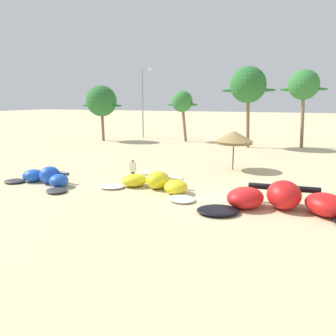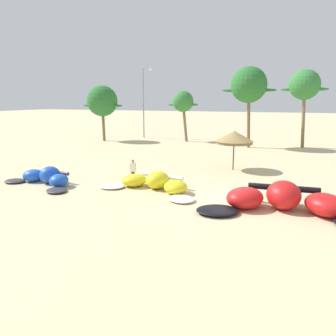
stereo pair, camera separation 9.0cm
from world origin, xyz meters
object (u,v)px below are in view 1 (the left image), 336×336
palm_left (182,102)px  palm_center_left (304,86)px  palm_left_of_gap (248,85)px  lamppost_west (143,100)px  person_near_kites (133,172)px  palm_leftmost (101,101)px  kite_left (154,183)px  beach_umbrella_near_van (234,137)px  kite_left_of_center (284,200)px  kite_far_left (46,178)px

palm_left → palm_center_left: 14.43m
palm_left_of_gap → lamppost_west: 15.78m
person_near_kites → palm_left: bearing=101.1°
palm_left → lamppost_west: lamppost_west is taller
palm_leftmost → palm_left_of_gap: 18.60m
kite_left → lamppost_west: (-12.60, 24.73, 4.89)m
beach_umbrella_near_van → palm_left: (-9.49, 15.32, 2.50)m
kite_left_of_center → beach_umbrella_near_van: bearing=115.2°
beach_umbrella_near_van → palm_left: palm_left is taller
kite_far_left → palm_left: palm_left is taller
palm_left → palm_left_of_gap: 9.14m
person_near_kites → kite_left: bearing=-20.6°
kite_left_of_center → palm_center_left: palm_center_left is taller
person_near_kites → palm_leftmost: palm_leftmost is taller
kite_left → palm_left: (-6.12, 22.80, 4.63)m
kite_far_left → palm_left_of_gap: size_ratio=0.64×
person_near_kites → palm_left_of_gap: (4.25, 19.56, 6.09)m
kite_far_left → person_near_kites: 5.64m
kite_left → kite_left_of_center: size_ratio=0.80×
kite_far_left → palm_left: bearing=87.8°
kite_left → palm_left: 24.05m
palm_leftmost → palm_left_of_gap: (18.50, 0.86, 1.76)m
palm_leftmost → palm_left: 10.50m
palm_left_of_gap → palm_center_left: bearing=21.4°
palm_left_of_gap → kite_left: bearing=-96.9°
kite_left_of_center → palm_leftmost: (-23.50, 20.58, 4.61)m
palm_left → person_near_kites: bearing=-78.9°
kite_far_left → beach_umbrella_near_van: size_ratio=1.89×
palm_left → palm_leftmost: bearing=-161.0°
beach_umbrella_near_van → palm_left_of_gap: bearing=94.1°
kite_far_left → palm_left: 24.63m
palm_left_of_gap → lamppost_west: (-15.05, 4.49, -1.61)m
palm_leftmost → palm_left: bearing=19.0°
palm_left_of_gap → palm_left: bearing=163.4°
kite_left_of_center → palm_left_of_gap: palm_left_of_gap is taller
beach_umbrella_near_van → lamppost_west: 23.67m
palm_leftmost → palm_center_left: 24.50m
kite_far_left → kite_left_of_center: bearing=0.7°
kite_left → palm_center_left: 24.79m
kite_left → palm_left_of_gap: (2.45, 20.24, 6.50)m
kite_left_of_center → lamppost_west: (-20.04, 25.92, 4.75)m
kite_far_left → beach_umbrella_near_van: beach_umbrella_near_van is taller
lamppost_west → kite_far_left: bearing=-78.0°
palm_leftmost → lamppost_west: (3.46, 5.34, 0.14)m
person_near_kites → palm_leftmost: 23.91m
kite_far_left → person_near_kites: size_ratio=3.54×
kite_far_left → palm_center_left: 29.03m
person_near_kites → palm_left_of_gap: bearing=77.7°
kite_left → beach_umbrella_near_van: size_ratio=2.25×
lamppost_west → kite_left: bearing=-63.0°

